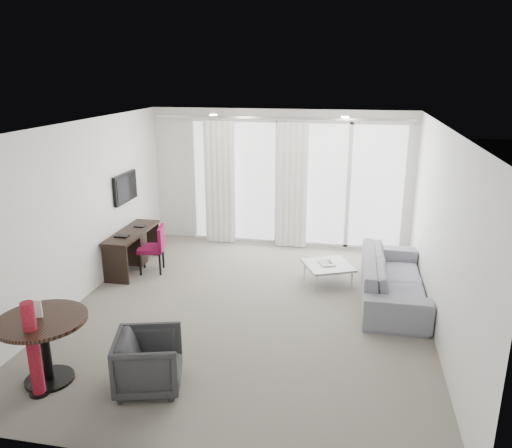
% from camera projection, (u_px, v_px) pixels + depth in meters
% --- Properties ---
extents(floor, '(5.00, 6.00, 0.00)m').
position_uv_depth(floor, '(248.00, 309.00, 7.14)').
color(floor, slate).
rests_on(floor, ground).
extents(ceiling, '(5.00, 6.00, 0.00)m').
position_uv_depth(ceiling, '(247.00, 126.00, 6.37)').
color(ceiling, white).
rests_on(ceiling, ground).
extents(wall_left, '(0.00, 6.00, 2.60)m').
position_uv_depth(wall_left, '(79.00, 213.00, 7.22)').
color(wall_left, silver).
rests_on(wall_left, ground).
extents(wall_right, '(0.00, 6.00, 2.60)m').
position_uv_depth(wall_right, '(441.00, 234.00, 6.29)').
color(wall_right, silver).
rests_on(wall_right, ground).
extents(wall_front, '(5.00, 0.00, 2.60)m').
position_uv_depth(wall_front, '(168.00, 331.00, 3.94)').
color(wall_front, silver).
rests_on(wall_front, ground).
extents(window_panel, '(4.00, 0.02, 2.38)m').
position_uv_depth(window_panel, '(295.00, 184.00, 9.53)').
color(window_panel, white).
rests_on(window_panel, ground).
extents(window_frame, '(4.10, 0.06, 2.44)m').
position_uv_depth(window_frame, '(295.00, 184.00, 9.52)').
color(window_frame, white).
rests_on(window_frame, ground).
extents(curtain_left, '(0.60, 0.20, 2.38)m').
position_uv_depth(curtain_left, '(220.00, 183.00, 9.64)').
color(curtain_left, white).
rests_on(curtain_left, ground).
extents(curtain_right, '(0.60, 0.20, 2.38)m').
position_uv_depth(curtain_right, '(292.00, 186.00, 9.38)').
color(curtain_right, white).
rests_on(curtain_right, ground).
extents(curtain_track, '(4.80, 0.04, 0.04)m').
position_uv_depth(curtain_track, '(280.00, 118.00, 9.06)').
color(curtain_track, '#B2B2B7').
rests_on(curtain_track, ceiling).
extents(downlight_a, '(0.12, 0.12, 0.02)m').
position_uv_depth(downlight_a, '(213.00, 115.00, 8.04)').
color(downlight_a, '#FFE0B2').
rests_on(downlight_a, ceiling).
extents(downlight_b, '(0.12, 0.12, 0.02)m').
position_uv_depth(downlight_b, '(345.00, 117.00, 7.66)').
color(downlight_b, '#FFE0B2').
rests_on(downlight_b, ceiling).
extents(desk, '(0.45, 1.43, 0.67)m').
position_uv_depth(desk, '(133.00, 250.00, 8.54)').
color(desk, black).
rests_on(desk, floor).
extents(tv, '(0.05, 0.80, 0.50)m').
position_uv_depth(tv, '(125.00, 188.00, 8.56)').
color(tv, black).
rests_on(tv, wall_left).
extents(desk_chair, '(0.51, 0.49, 0.80)m').
position_uv_depth(desk_chair, '(151.00, 249.00, 8.38)').
color(desk_chair, maroon).
rests_on(desk_chair, floor).
extents(round_table, '(1.07, 1.07, 0.76)m').
position_uv_depth(round_table, '(46.00, 350.00, 5.39)').
color(round_table, black).
rests_on(round_table, floor).
extents(menu_card, '(0.11, 0.05, 0.20)m').
position_uv_depth(menu_card, '(38.00, 321.00, 5.31)').
color(menu_card, white).
rests_on(menu_card, round_table).
extents(red_lamp, '(0.25, 0.25, 1.06)m').
position_uv_depth(red_lamp, '(33.00, 349.00, 5.12)').
color(red_lamp, maroon).
rests_on(red_lamp, floor).
extents(tub_armchair, '(0.84, 0.83, 0.63)m').
position_uv_depth(tub_armchair, '(149.00, 362.00, 5.30)').
color(tub_armchair, '#29292B').
rests_on(tub_armchair, floor).
extents(coffee_table, '(0.93, 0.93, 0.32)m').
position_uv_depth(coffee_table, '(328.00, 273.00, 8.00)').
color(coffee_table, gray).
rests_on(coffee_table, floor).
extents(remote, '(0.09, 0.17, 0.02)m').
position_uv_depth(remote, '(330.00, 260.00, 8.01)').
color(remote, black).
rests_on(remote, coffee_table).
extents(magazine, '(0.30, 0.33, 0.02)m').
position_uv_depth(magazine, '(327.00, 261.00, 7.96)').
color(magazine, gray).
rests_on(magazine, coffee_table).
extents(sofa, '(0.89, 2.27, 0.66)m').
position_uv_depth(sofa, '(393.00, 278.00, 7.38)').
color(sofa, slate).
rests_on(sofa, floor).
extents(terrace_slab, '(5.60, 3.00, 0.12)m').
position_uv_depth(terrace_slab, '(302.00, 224.00, 11.32)').
color(terrace_slab, '#4D4D50').
rests_on(terrace_slab, ground).
extents(rattan_chair_a, '(0.55, 0.55, 0.75)m').
position_uv_depth(rattan_chair_a, '(319.00, 205.00, 11.25)').
color(rattan_chair_a, brown).
rests_on(rattan_chair_a, terrace_slab).
extents(rattan_chair_b, '(0.66, 0.66, 0.92)m').
position_uv_depth(rattan_chair_b, '(358.00, 200.00, 11.38)').
color(rattan_chair_b, brown).
rests_on(rattan_chair_b, terrace_slab).
extents(rattan_table, '(0.59, 0.59, 0.50)m').
position_uv_depth(rattan_table, '(363.00, 227.00, 10.07)').
color(rattan_table, brown).
rests_on(rattan_table, terrace_slab).
extents(balustrade, '(5.50, 0.06, 1.05)m').
position_uv_depth(balustrade, '(309.00, 186.00, 12.52)').
color(balustrade, '#B2B2B7').
rests_on(balustrade, terrace_slab).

